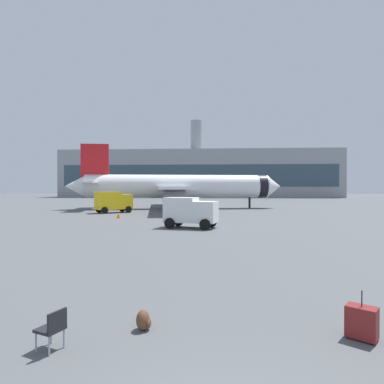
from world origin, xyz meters
The scene contains 9 objects.
airplane_at_gate centered at (-6.05, 50.63, 3.66)m, with size 35.67×32.35×10.50m.
service_truck centered at (-13.89, 41.08, 1.61)m, with size 5.16×4.65×2.90m.
cargo_van centered at (-2.11, 24.53, 1.45)m, with size 4.76×3.23×2.60m.
safety_cone_near centered at (-10.90, 33.32, 0.34)m, with size 0.44×0.44×0.69m.
safety_cone_mid centered at (-2.82, 56.96, 0.38)m, with size 0.44×0.44×0.78m.
rolling_suitcase centered at (3.19, 4.01, 0.39)m, with size 0.75×0.70×1.10m.
traveller_backpack centered at (-1.82, 4.18, 0.23)m, with size 0.36×0.40×0.48m.
gate_chair centered at (-3.50, 3.06, 0.50)m, with size 0.63×0.63×0.86m.
terminal_building centered at (-5.50, 123.68, 8.76)m, with size 102.30×21.60×29.35m.
Camera 1 is at (-0.15, -3.62, 3.41)m, focal length 30.94 mm.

